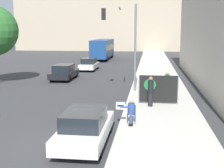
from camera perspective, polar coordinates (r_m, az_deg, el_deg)
name	(u,v)px	position (r m, az deg, el deg)	size (l,w,h in m)	color
ground_plane	(70,146)	(13.04, -7.74, -11.17)	(160.00, 160.00, 0.00)	#38383A
sidewalk_curb	(158,84)	(27.16, 8.38, 0.01)	(4.31, 90.00, 0.16)	beige
seated_protester	(131,110)	(15.20, 3.47, -4.84)	(0.95, 0.77, 1.21)	#474C56
jogger_on_sidewalk	(151,91)	(18.65, 7.06, -1.31)	(0.34, 0.34, 1.79)	black
pedestrian_behind	(167,84)	(21.31, 10.06, -0.01)	(0.34, 0.34, 1.79)	#424247
protest_banner	(158,89)	(19.38, 8.42, -0.88)	(2.43, 0.06, 1.76)	slate
traffic_light_pole	(124,34)	(23.09, 2.25, 9.12)	(2.56, 2.33, 6.36)	slate
parked_car_curbside	(85,127)	(13.01, -4.94, -7.80)	(1.82, 4.62, 1.44)	white
car_on_road_nearest	(64,72)	(29.98, -8.76, 2.18)	(1.87, 4.54, 1.46)	black
car_on_road_midblock	(89,64)	(36.65, -4.21, 3.63)	(1.74, 4.22, 1.45)	silver
city_bus_on_road	(103,48)	(50.33, -1.73, 6.58)	(2.50, 10.14, 3.17)	navy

